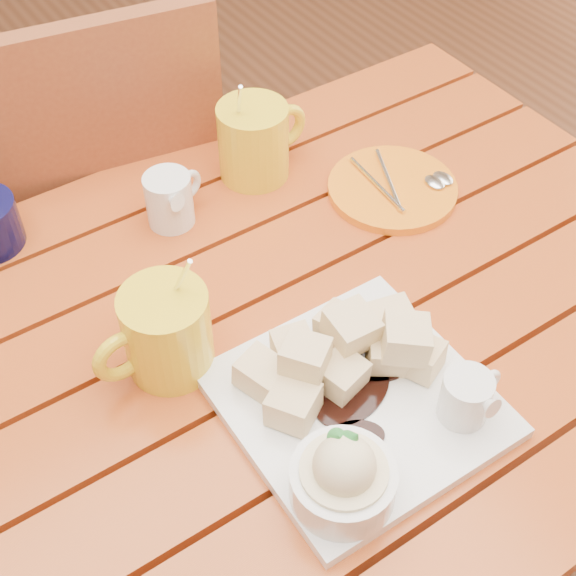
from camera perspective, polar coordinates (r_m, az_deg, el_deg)
table at (r=1.04m, az=-1.41°, el=-7.35°), size 1.20×0.79×0.75m
dessert_plate at (r=0.86m, az=4.91°, el=-8.37°), size 0.27×0.27×0.11m
coffee_mug_left at (r=0.89m, az=-8.77°, el=-3.12°), size 0.14×0.10×0.17m
coffee_mug_right at (r=1.14m, az=-2.35°, el=10.49°), size 0.14×0.10×0.17m
cream_pitcher at (r=1.08m, az=-8.34°, el=6.33°), size 0.09×0.08×0.08m
orange_saucer at (r=1.14m, az=7.52°, el=7.06°), size 0.18×0.18×0.02m
chair_far at (r=1.43m, az=-14.52°, el=4.35°), size 0.53×0.53×0.97m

